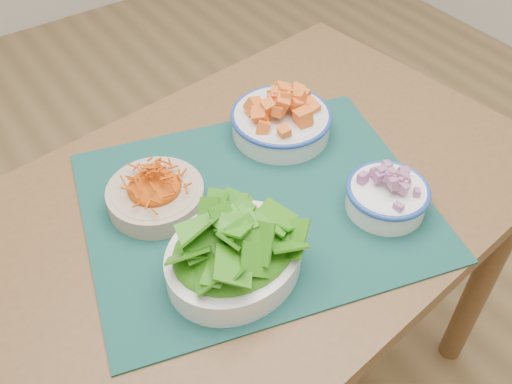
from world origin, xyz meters
TOP-DOWN VIEW (x-y plane):
  - ground at (0.00, 0.00)m, footprint 4.00×4.00m
  - table at (-0.29, -0.27)m, footprint 1.14×0.83m
  - placemat at (-0.32, -0.30)m, footprint 0.70×0.63m
  - carrot_bowl at (-0.46, -0.20)m, footprint 0.23×0.23m
  - squash_bowl at (-0.16, -0.17)m, footprint 0.24×0.24m
  - lettuce_bowl at (-0.43, -0.40)m, footprint 0.27×0.24m
  - onion_bowl at (-0.14, -0.44)m, footprint 0.18×0.18m

SIDE VIEW (x-z plane):
  - ground at x=0.00m, z-range 0.00..0.00m
  - table at x=-0.29m, z-range 0.26..1.01m
  - placemat at x=-0.32m, z-range 0.75..0.75m
  - carrot_bowl at x=-0.46m, z-range 0.75..0.82m
  - onion_bowl at x=-0.14m, z-range 0.75..0.83m
  - squash_bowl at x=-0.16m, z-range 0.75..0.85m
  - lettuce_bowl at x=-0.43m, z-range 0.75..0.86m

